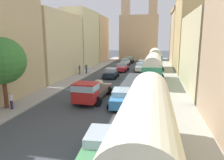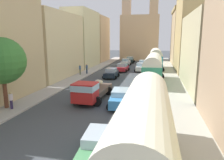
# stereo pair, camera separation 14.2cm
# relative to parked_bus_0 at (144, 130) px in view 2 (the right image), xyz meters

# --- Properties ---
(ground_plane) EXTENTS (154.00, 154.00, 0.00)m
(ground_plane) POSITION_rel_parked_bus_0_xyz_m (-4.46, 23.95, -2.29)
(ground_plane) COLOR #404449
(sidewalk_left) EXTENTS (2.50, 70.00, 0.14)m
(sidewalk_left) POSITION_rel_parked_bus_0_xyz_m (-11.71, 23.95, -2.22)
(sidewalk_left) COLOR #A7A3A0
(sidewalk_left) RESTS_ON ground
(sidewalk_right) EXTENTS (2.50, 70.00, 0.14)m
(sidewalk_right) POSITION_rel_parked_bus_0_xyz_m (2.79, 23.95, -2.22)
(sidewalk_right) COLOR #AAAC9F
(sidewalk_right) RESTS_ON ground
(building_left_2) EXTENTS (4.63, 13.42, 10.04)m
(building_left_2) POSITION_rel_parked_bus_0_xyz_m (-15.28, 22.18, 2.73)
(building_left_2) COLOR beige
(building_left_2) RESTS_ON ground
(building_left_3) EXTENTS (4.81, 11.06, 11.95)m
(building_left_3) POSITION_rel_parked_bus_0_xyz_m (-15.37, 35.03, 3.69)
(building_left_3) COLOR beige
(building_left_3) RESTS_ON ground
(building_left_4) EXTENTS (4.83, 10.15, 11.76)m
(building_left_4) POSITION_rel_parked_bus_0_xyz_m (-15.38, 46.46, 3.60)
(building_left_4) COLOR #D6B386
(building_left_4) RESTS_ON ground
(building_right_2) EXTENTS (4.79, 14.17, 9.02)m
(building_right_2) POSITION_rel_parked_bus_0_xyz_m (6.43, 18.51, 2.23)
(building_right_2) COLOR #C9BC91
(building_right_2) RESTS_ON ground
(building_right_3) EXTENTS (6.39, 11.98, 14.46)m
(building_right_3) POSITION_rel_parked_bus_0_xyz_m (6.94, 32.50, 4.97)
(building_right_3) COLOR tan
(building_right_3) RESTS_ON ground
(building_right_4) EXTENTS (5.35, 11.72, 13.01)m
(building_right_4) POSITION_rel_parked_bus_0_xyz_m (6.47, 45.13, 4.25)
(building_right_4) COLOR tan
(building_right_4) RESTS_ON ground
(distant_church) EXTENTS (10.62, 6.17, 20.99)m
(distant_church) POSITION_rel_parked_bus_0_xyz_m (-4.46, 52.61, 4.93)
(distant_church) COLOR tan
(distant_church) RESTS_ON ground
(parked_bus_0) EXTENTS (3.21, 9.48, 4.10)m
(parked_bus_0) POSITION_rel_parked_bus_0_xyz_m (0.00, 0.00, 0.00)
(parked_bus_0) COLOR silver
(parked_bus_0) RESTS_ON ground
(parked_bus_1) EXTENTS (3.34, 9.95, 4.02)m
(parked_bus_1) POSITION_rel_parked_bus_0_xyz_m (0.02, 20.40, -0.06)
(parked_bus_1) COLOR #33936E
(parked_bus_1) RESTS_ON ground
(parked_bus_2) EXTENTS (3.35, 8.85, 4.16)m
(parked_bus_2) POSITION_rel_parked_bus_0_xyz_m (0.31, 33.39, 0.03)
(parked_bus_2) COLOR teal
(parked_bus_2) RESTS_ON ground
(cargo_truck_0) EXTENTS (3.14, 6.85, 2.18)m
(cargo_truck_0) POSITION_rel_parked_bus_0_xyz_m (-5.76, 10.52, -1.14)
(cargo_truck_0) COLOR red
(cargo_truck_0) RESTS_ON ground
(car_0) EXTENTS (2.33, 3.72, 1.57)m
(car_0) POSITION_rel_parked_bus_0_xyz_m (-6.44, 23.19, -1.51)
(car_0) COLOR #1A232F
(car_0) RESTS_ON ground
(car_1) EXTENTS (2.54, 3.96, 1.55)m
(car_1) POSITION_rel_parked_bus_0_xyz_m (-5.75, 29.98, -1.51)
(car_1) COLOR #B6242E
(car_1) RESTS_ON ground
(car_2) EXTENTS (2.24, 4.15, 1.70)m
(car_2) POSITION_rel_parked_bus_0_xyz_m (-6.33, 38.30, -1.45)
(car_2) COLOR silver
(car_2) RESTS_ON ground
(car_3) EXTENTS (2.43, 4.39, 1.58)m
(car_3) POSITION_rel_parked_bus_0_xyz_m (-6.12, 44.48, -1.50)
(car_3) COLOR black
(car_3) RESTS_ON ground
(car_4) EXTENTS (2.33, 3.95, 1.48)m
(car_4) POSITION_rel_parked_bus_0_xyz_m (-2.31, 1.09, -1.53)
(car_4) COLOR #4B8E58
(car_4) RESTS_ON ground
(car_5) EXTENTS (2.48, 4.46, 1.56)m
(car_5) POSITION_rel_parked_bus_0_xyz_m (-2.66, 9.79, -1.49)
(car_5) COLOR #3A87CC
(car_5) RESTS_ON ground
(car_6) EXTENTS (2.17, 4.18, 1.61)m
(car_6) POSITION_rel_parked_bus_0_xyz_m (-2.44, 31.07, -1.48)
(car_6) COLOR silver
(car_6) RESTS_ON ground
(car_7) EXTENTS (2.17, 4.28, 1.46)m
(car_7) POSITION_rel_parked_bus_0_xyz_m (-2.47, 37.70, -1.55)
(car_7) COLOR slate
(car_7) RESTS_ON ground
(pedestrian_0) EXTENTS (0.43, 0.43, 1.83)m
(pedestrian_0) POSITION_rel_parked_bus_0_xyz_m (-11.33, 25.74, -1.24)
(pedestrian_0) COLOR #1A2E47
(pedestrian_0) RESTS_ON ground
(pedestrian_1) EXTENTS (0.48, 0.48, 1.69)m
(pedestrian_1) POSITION_rel_parked_bus_0_xyz_m (-11.69, 6.63, -1.32)
(pedestrian_1) COLOR #2E2449
(pedestrian_1) RESTS_ON ground
(pedestrian_3) EXTENTS (0.33, 0.33, 1.85)m
(pedestrian_3) POSITION_rel_parked_bus_0_xyz_m (-12.08, 24.45, -1.21)
(pedestrian_3) COLOR #424B36
(pedestrian_3) RESTS_ON ground
(roadside_tree_1) EXTENTS (3.96, 3.96, 6.26)m
(roadside_tree_1) POSITION_rel_parked_bus_0_xyz_m (-12.36, 6.85, 1.99)
(roadside_tree_1) COLOR brown
(roadside_tree_1) RESTS_ON ground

